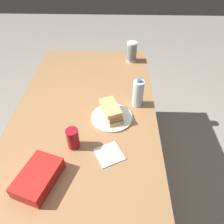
{
  "coord_description": "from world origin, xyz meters",
  "views": [
    {
      "loc": [
        -1.05,
        -0.21,
        1.67
      ],
      "look_at": [
        -0.08,
        -0.18,
        0.78
      ],
      "focal_mm": 34.82,
      "sensor_mm": 36.0,
      "label": 1
    }
  ],
  "objects": [
    {
      "name": "chip_bag",
      "position": [
        -0.52,
        0.15,
        0.77
      ],
      "size": [
        0.27,
        0.21,
        0.07
      ],
      "primitive_type": "cube",
      "rotation": [
        0.0,
        0.0,
        2.82
      ],
      "color": "red",
      "rests_on": "dining_table"
    },
    {
      "name": "plastic_cup_stack",
      "position": [
        0.63,
        -0.32,
        0.82
      ],
      "size": [
        0.08,
        0.08,
        0.17
      ],
      "color": "silver",
      "rests_on": "dining_table"
    },
    {
      "name": "paper_napkin",
      "position": [
        -0.36,
        -0.17,
        0.74
      ],
      "size": [
        0.17,
        0.17,
        0.01
      ],
      "primitive_type": "cube",
      "rotation": [
        0.0,
        0.0,
        0.47
      ],
      "color": "white",
      "rests_on": "dining_table"
    },
    {
      "name": "dining_table",
      "position": [
        0.0,
        0.0,
        0.64
      ],
      "size": [
        1.59,
        0.9,
        0.73
      ],
      "color": "#9E7047",
      "rests_on": "ground_plane"
    },
    {
      "name": "sandwich",
      "position": [
        -0.08,
        -0.17,
        0.79
      ],
      "size": [
        0.2,
        0.16,
        0.08
      ],
      "color": "#DBB26B",
      "rests_on": "paper_plate"
    },
    {
      "name": "water_bottle_tall",
      "position": [
        0.05,
        -0.34,
        0.83
      ],
      "size": [
        0.07,
        0.07,
        0.2
      ],
      "color": "silver",
      "rests_on": "dining_table"
    },
    {
      "name": "ground_plane",
      "position": [
        0.0,
        0.0,
        0.0
      ],
      "size": [
        8.0,
        8.0,
        0.0
      ],
      "primitive_type": "plane",
      "color": "gray"
    },
    {
      "name": "soda_can_red",
      "position": [
        -0.31,
        0.02,
        0.8
      ],
      "size": [
        0.07,
        0.07,
        0.12
      ],
      "primitive_type": "cylinder",
      "color": "maroon",
      "rests_on": "dining_table"
    },
    {
      "name": "paper_plate",
      "position": [
        -0.08,
        -0.18,
        0.74
      ],
      "size": [
        0.25,
        0.25,
        0.01
      ],
      "primitive_type": "cylinder",
      "color": "white",
      "rests_on": "dining_table"
    }
  ]
}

